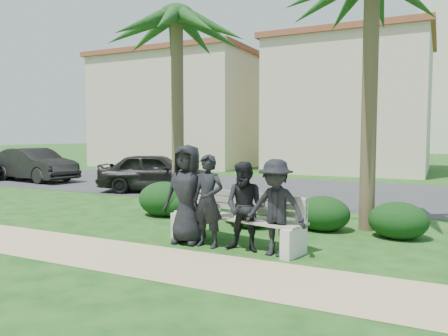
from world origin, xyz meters
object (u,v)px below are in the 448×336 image
at_px(man_a, 187,194).
at_px(man_d, 276,208).
at_px(man_b, 208,201).
at_px(man_c, 245,207).
at_px(park_bench, 235,222).
at_px(palm_left, 177,18).
at_px(car_a, 156,172).
at_px(street_lamp, 174,117).
at_px(car_b, 35,165).

xyz_separation_m(man_a, man_d, (1.75, -0.08, -0.11)).
height_order(man_b, man_c, man_b).
distance_m(park_bench, palm_left, 6.05).
bearing_deg(car_a, man_a, -161.83).
bearing_deg(park_bench, palm_left, 149.63).
height_order(man_a, car_a, man_a).
height_order(park_bench, man_d, man_d).
height_order(man_c, man_d, man_d).
relative_size(palm_left, car_a, 1.49).
xyz_separation_m(street_lamp, car_b, (-3.34, -6.03, -2.22)).
relative_size(park_bench, car_a, 0.69).
xyz_separation_m(man_d, car_a, (-6.58, 5.96, -0.12)).
distance_m(man_d, car_b, 15.01).
xyz_separation_m(street_lamp, car_a, (3.56, -6.67, -2.26)).
height_order(man_d, car_b, man_d).
distance_m(man_b, car_a, 7.97).
height_order(man_c, palm_left, palm_left).
distance_m(man_b, palm_left, 5.74).
bearing_deg(man_d, man_c, -179.35).
height_order(man_a, car_b, man_a).
distance_m(park_bench, man_d, 1.06).
relative_size(street_lamp, car_a, 1.06).
height_order(park_bench, car_a, car_a).
distance_m(street_lamp, car_a, 7.89).
relative_size(man_a, man_b, 1.10).
xyz_separation_m(man_d, palm_left, (-3.80, 3.01, 4.22)).
height_order(man_c, car_b, man_c).
xyz_separation_m(man_a, car_a, (-4.84, 5.88, -0.23)).
relative_size(park_bench, man_a, 1.51).
bearing_deg(man_d, car_b, 157.27).
xyz_separation_m(park_bench, man_c, (0.36, -0.34, 0.36)).
relative_size(park_bench, palm_left, 0.46).
xyz_separation_m(park_bench, car_a, (-5.67, 5.59, 0.27)).
xyz_separation_m(street_lamp, park_bench, (9.23, -12.26, -2.52)).
xyz_separation_m(palm_left, car_b, (-9.68, 3.60, -4.31)).
height_order(man_b, car_b, man_b).
bearing_deg(man_c, man_d, -4.87).
height_order(street_lamp, car_b, street_lamp).
xyz_separation_m(man_c, car_b, (-12.93, 6.58, -0.06)).
height_order(man_b, palm_left, palm_left).
xyz_separation_m(man_b, car_a, (-5.30, 5.95, -0.14)).
bearing_deg(park_bench, man_b, -123.54).
bearing_deg(man_a, car_a, 127.31).
xyz_separation_m(man_c, man_d, (0.55, -0.03, 0.03)).
bearing_deg(car_a, park_bench, -155.85).
relative_size(palm_left, car_b, 1.38).
distance_m(man_a, man_b, 0.48).
xyz_separation_m(man_b, palm_left, (-2.53, 3.00, 4.20)).
relative_size(man_d, car_b, 0.37).
bearing_deg(man_c, car_b, 150.89).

